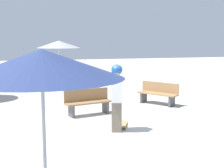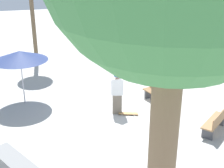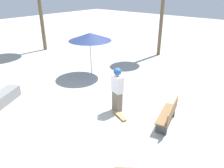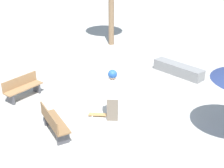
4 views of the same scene
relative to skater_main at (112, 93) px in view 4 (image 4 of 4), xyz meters
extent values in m
plane|color=#B2AFA8|center=(0.04, -0.21, -1.00)|extent=(60.00, 60.00, 0.00)
cube|color=#726656|center=(0.00, 0.00, -0.58)|extent=(0.45, 0.38, 0.83)
cube|color=white|center=(0.00, 0.00, 0.18)|extent=(0.55, 0.41, 0.69)
sphere|color=tan|center=(0.00, 0.00, 0.66)|extent=(0.27, 0.27, 0.27)
sphere|color=#1E478C|center=(0.00, 0.00, 0.70)|extent=(0.30, 0.30, 0.30)
cube|color=#B7844C|center=(-0.39, 0.30, -0.93)|extent=(0.82, 0.47, 0.02)
cylinder|color=silver|center=(-0.65, 0.31, -0.97)|extent=(0.06, 0.05, 0.05)
cylinder|color=silver|center=(-0.59, 0.47, -0.97)|extent=(0.06, 0.05, 0.05)
cylinder|color=silver|center=(-0.18, 0.14, -0.97)|extent=(0.06, 0.05, 0.05)
cylinder|color=silver|center=(-0.12, 0.30, -0.97)|extent=(0.06, 0.05, 0.05)
cube|color=gray|center=(4.00, 3.03, -0.75)|extent=(1.67, 2.46, 0.49)
cube|color=#47474C|center=(-2.43, 2.85, -0.80)|extent=(0.30, 0.37, 0.40)
cube|color=#47474C|center=(-3.43, 2.11, -0.80)|extent=(0.30, 0.37, 0.40)
cube|color=#9E754C|center=(-2.93, 2.48, -0.57)|extent=(1.55, 1.30, 0.05)
cube|color=#9E754C|center=(-3.05, 2.64, -0.35)|extent=(1.31, 0.98, 0.40)
cube|color=#47474C|center=(-2.13, 0.22, -0.80)|extent=(0.40, 0.17, 0.40)
cube|color=#47474C|center=(-1.84, -1.00, -0.80)|extent=(0.40, 0.17, 0.40)
cube|color=olive|center=(-1.98, -0.39, -0.57)|extent=(0.80, 1.66, 0.05)
cube|color=olive|center=(-2.18, -0.44, -0.35)|extent=(0.41, 1.57, 0.40)
camera|label=1|loc=(8.03, -2.33, 1.53)|focal=50.00mm
camera|label=2|loc=(3.65, 10.98, 4.93)|focal=50.00mm
camera|label=3|loc=(-4.81, 6.06, 3.69)|focal=35.00mm
camera|label=4|loc=(-2.50, -9.04, 4.70)|focal=50.00mm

